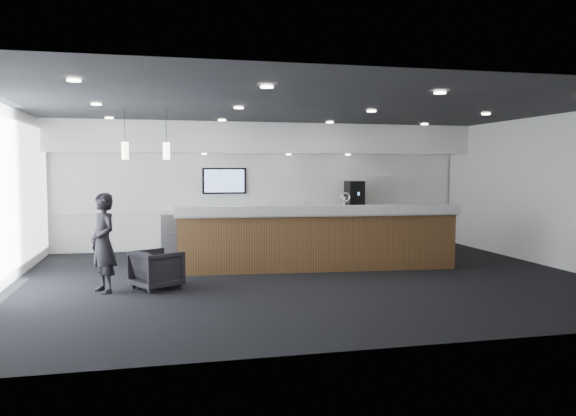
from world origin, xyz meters
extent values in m
plane|color=black|center=(0.00, 0.00, 0.00)|extent=(10.00, 10.00, 0.00)
cube|color=black|center=(0.00, 0.00, 3.00)|extent=(10.00, 8.00, 0.02)
cube|color=white|center=(0.00, 4.00, 1.50)|extent=(10.00, 0.02, 3.00)
cube|color=white|center=(5.00, 0.00, 1.50)|extent=(0.02, 8.00, 3.00)
cube|color=white|center=(0.00, 3.55, 2.65)|extent=(10.00, 0.90, 0.70)
cube|color=white|center=(0.00, 3.97, 1.60)|extent=(9.80, 0.06, 1.40)
cube|color=silver|center=(-4.96, 0.00, 1.50)|extent=(0.04, 7.36, 2.55)
cube|color=gray|center=(0.00, 3.64, 0.45)|extent=(5.00, 0.60, 0.90)
cube|color=silver|center=(0.00, 3.64, 0.93)|extent=(5.06, 0.66, 0.05)
cylinder|color=silver|center=(-2.00, 3.32, 0.50)|extent=(0.60, 0.02, 0.02)
cylinder|color=silver|center=(-1.00, 3.32, 0.50)|extent=(0.60, 0.02, 0.02)
cylinder|color=silver|center=(0.00, 3.32, 0.50)|extent=(0.60, 0.02, 0.02)
cylinder|color=silver|center=(1.00, 3.32, 0.50)|extent=(0.60, 0.02, 0.02)
cylinder|color=silver|center=(2.00, 3.32, 0.50)|extent=(0.60, 0.02, 0.02)
cube|color=black|center=(-1.00, 3.91, 1.65)|extent=(1.05, 0.07, 0.62)
cube|color=blue|center=(-1.00, 3.87, 1.65)|extent=(0.95, 0.01, 0.54)
cylinder|color=#F7EAC1|center=(-2.40, 0.80, 2.25)|extent=(0.12, 0.12, 0.30)
cylinder|color=#F7EAC1|center=(-3.10, 0.80, 2.25)|extent=(0.12, 0.12, 0.30)
cube|color=#52301B|center=(0.43, 0.79, 0.53)|extent=(5.33, 1.22, 1.05)
cube|color=silver|center=(0.43, 0.79, 1.08)|extent=(5.42, 1.31, 0.06)
cube|color=silver|center=(0.39, 0.39, 1.17)|extent=(5.36, 0.61, 0.18)
cylinder|color=silver|center=(0.99, 0.84, 1.25)|extent=(0.04, 0.04, 0.28)
torus|color=silver|center=(0.99, 0.78, 1.39)|extent=(0.19, 0.05, 0.19)
cube|color=black|center=(2.20, 3.63, 1.29)|extent=(0.41, 0.46, 0.69)
cube|color=silver|center=(2.20, 3.39, 0.96)|extent=(0.24, 0.12, 0.02)
cube|color=white|center=(0.11, 3.57, 1.06)|extent=(0.16, 0.05, 0.21)
cube|color=white|center=(0.96, 3.57, 1.06)|extent=(0.16, 0.06, 0.22)
imported|color=black|center=(-2.60, -0.33, 0.31)|extent=(0.94, 0.93, 0.63)
imported|color=black|center=(-3.40, -0.42, 0.78)|extent=(0.61, 0.68, 1.56)
imported|color=white|center=(1.30, 3.56, 1.00)|extent=(0.11, 0.11, 0.10)
imported|color=white|center=(1.16, 3.56, 1.00)|extent=(0.15, 0.15, 0.10)
imported|color=white|center=(1.02, 3.56, 1.00)|extent=(0.13, 0.13, 0.10)
imported|color=white|center=(0.88, 3.56, 1.00)|extent=(0.14, 0.14, 0.10)
camera|label=1|loc=(-2.57, -9.54, 1.94)|focal=35.00mm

